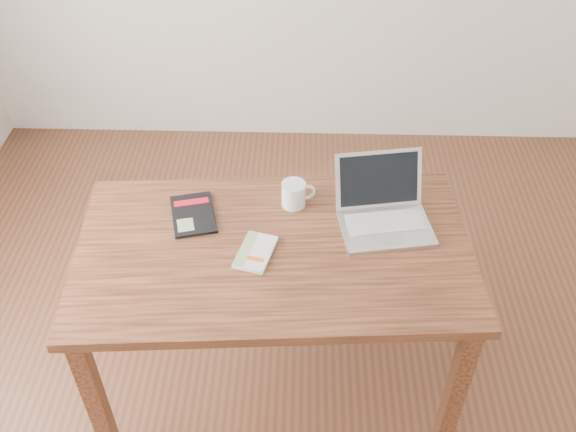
{
  "coord_description": "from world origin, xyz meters",
  "views": [
    {
      "loc": [
        -0.08,
        -1.49,
        2.37
      ],
      "look_at": [
        -0.13,
        0.22,
        0.85
      ],
      "focal_mm": 40.0,
      "sensor_mm": 36.0,
      "label": 1
    }
  ],
  "objects_px": {
    "black_guidebook": "(193,214)",
    "coffee_mug": "(294,194)",
    "white_guidebook": "(255,252)",
    "desk": "(274,265)",
    "laptop": "(383,210)"
  },
  "relations": [
    {
      "from": "white_guidebook",
      "to": "black_guidebook",
      "type": "bearing_deg",
      "value": 156.46
    },
    {
      "from": "black_guidebook",
      "to": "coffee_mug",
      "type": "height_order",
      "value": "coffee_mug"
    },
    {
      "from": "laptop",
      "to": "coffee_mug",
      "type": "height_order",
      "value": "laptop"
    },
    {
      "from": "white_guidebook",
      "to": "coffee_mug",
      "type": "xyz_separation_m",
      "value": [
        0.13,
        0.28,
        0.04
      ]
    },
    {
      "from": "desk",
      "to": "coffee_mug",
      "type": "height_order",
      "value": "coffee_mug"
    },
    {
      "from": "desk",
      "to": "white_guidebook",
      "type": "relative_size",
      "value": 7.07
    },
    {
      "from": "white_guidebook",
      "to": "black_guidebook",
      "type": "relative_size",
      "value": 0.79
    },
    {
      "from": "white_guidebook",
      "to": "desk",
      "type": "bearing_deg",
      "value": 42.61
    },
    {
      "from": "desk",
      "to": "black_guidebook",
      "type": "xyz_separation_m",
      "value": [
        -0.32,
        0.17,
        0.1
      ]
    },
    {
      "from": "white_guidebook",
      "to": "coffee_mug",
      "type": "height_order",
      "value": "coffee_mug"
    },
    {
      "from": "black_guidebook",
      "to": "coffee_mug",
      "type": "xyz_separation_m",
      "value": [
        0.39,
        0.08,
        0.05
      ]
    },
    {
      "from": "desk",
      "to": "white_guidebook",
      "type": "xyz_separation_m",
      "value": [
        -0.06,
        -0.03,
        0.1
      ]
    },
    {
      "from": "laptop",
      "to": "black_guidebook",
      "type": "bearing_deg",
      "value": 170.09
    },
    {
      "from": "white_guidebook",
      "to": "laptop",
      "type": "bearing_deg",
      "value": 37.33
    },
    {
      "from": "white_guidebook",
      "to": "laptop",
      "type": "height_order",
      "value": "laptop"
    }
  ]
}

